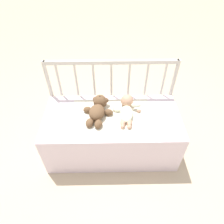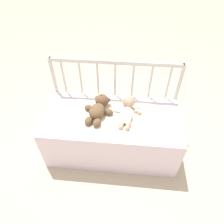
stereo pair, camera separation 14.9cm
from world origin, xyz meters
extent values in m
plane|color=#C6B293|center=(0.00, 0.00, 0.00)|extent=(12.00, 12.00, 0.00)
cube|color=silver|center=(0.00, 0.00, 0.24)|extent=(1.30, 0.62, 0.49)
cylinder|color=beige|center=(-0.63, 0.33, 0.45)|extent=(0.04, 0.04, 0.89)
cylinder|color=beige|center=(0.63, 0.33, 0.45)|extent=(0.04, 0.04, 0.89)
cube|color=beige|center=(0.00, 0.33, 0.87)|extent=(1.27, 0.03, 0.04)
cylinder|color=beige|center=(-0.53, 0.33, 0.67)|extent=(0.02, 0.02, 0.37)
cylinder|color=beige|center=(-0.35, 0.33, 0.67)|extent=(0.02, 0.02, 0.37)
cylinder|color=beige|center=(-0.18, 0.33, 0.67)|extent=(0.02, 0.02, 0.37)
cylinder|color=beige|center=(0.00, 0.33, 0.67)|extent=(0.02, 0.02, 0.37)
cylinder|color=beige|center=(0.18, 0.33, 0.67)|extent=(0.02, 0.02, 0.37)
cylinder|color=beige|center=(0.35, 0.33, 0.67)|extent=(0.02, 0.02, 0.37)
cylinder|color=beige|center=(0.53, 0.33, 0.67)|extent=(0.02, 0.02, 0.37)
cube|color=silver|center=(-0.01, 0.00, 0.49)|extent=(0.75, 0.49, 0.01)
ellipsoid|color=brown|center=(-0.14, 0.00, 0.55)|extent=(0.18, 0.21, 0.12)
sphere|color=brown|center=(-0.11, 0.14, 0.55)|extent=(0.13, 0.13, 0.13)
sphere|color=beige|center=(-0.11, 0.14, 0.59)|extent=(0.06, 0.06, 0.06)
sphere|color=black|center=(-0.11, 0.14, 0.61)|extent=(0.02, 0.02, 0.02)
sphere|color=brown|center=(-0.16, 0.18, 0.56)|extent=(0.05, 0.05, 0.05)
sphere|color=brown|center=(-0.06, 0.16, 0.56)|extent=(0.05, 0.05, 0.05)
ellipsoid|color=brown|center=(-0.23, 0.06, 0.52)|extent=(0.10, 0.08, 0.06)
ellipsoid|color=brown|center=(-0.03, 0.03, 0.52)|extent=(0.10, 0.08, 0.06)
ellipsoid|color=brown|center=(-0.20, -0.11, 0.52)|extent=(0.09, 0.11, 0.07)
ellipsoid|color=brown|center=(-0.12, -0.12, 0.52)|extent=(0.09, 0.11, 0.07)
ellipsoid|color=#EAEACC|center=(0.14, 0.00, 0.52)|extent=(0.14, 0.23, 0.07)
sphere|color=tan|center=(0.15, 0.16, 0.55)|extent=(0.12, 0.12, 0.12)
ellipsoid|color=#EAEACC|center=(0.05, 0.07, 0.51)|extent=(0.10, 0.05, 0.04)
ellipsoid|color=#EAEACC|center=(0.23, 0.09, 0.55)|extent=(0.10, 0.05, 0.04)
sphere|color=tan|center=(0.03, 0.07, 0.51)|extent=(0.04, 0.04, 0.04)
sphere|color=tan|center=(0.26, 0.05, 0.51)|extent=(0.04, 0.04, 0.04)
ellipsoid|color=tan|center=(0.10, -0.10, 0.51)|extent=(0.06, 0.10, 0.05)
ellipsoid|color=tan|center=(0.16, -0.11, 0.51)|extent=(0.06, 0.10, 0.05)
sphere|color=tan|center=(0.09, -0.15, 0.51)|extent=(0.04, 0.04, 0.04)
sphere|color=tan|center=(0.15, -0.15, 0.51)|extent=(0.04, 0.04, 0.04)
camera|label=1|loc=(-0.02, -1.32, 1.84)|focal=32.00mm
camera|label=2|loc=(0.13, -1.32, 1.84)|focal=32.00mm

